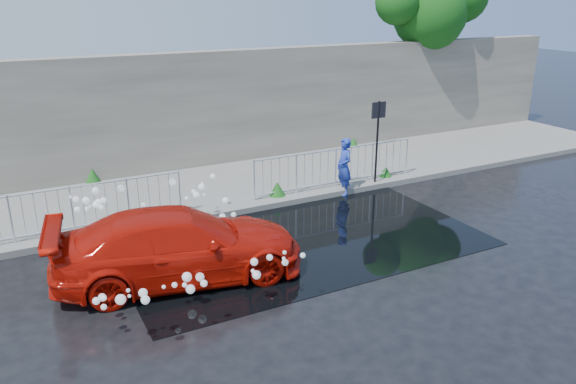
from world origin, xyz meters
name	(u,v)px	position (x,y,z in m)	size (l,w,h in m)	color
ground	(299,259)	(0.00, 0.00, 0.00)	(90.00, 90.00, 0.00)	black
pavement	(215,188)	(0.00, 5.00, 0.07)	(30.00, 4.00, 0.15)	slate
curb	(242,210)	(0.00, 3.00, 0.08)	(30.00, 0.25, 0.16)	slate
retaining_wall	(187,111)	(0.00, 7.20, 1.90)	(30.00, 0.60, 3.50)	#605951
puddle	(297,237)	(0.50, 1.00, 0.01)	(8.00, 5.00, 0.01)	black
sign_post	(378,129)	(4.20, 3.10, 1.72)	(0.45, 0.06, 2.50)	black
tree	(433,9)	(9.68, 7.42, 4.75)	(4.81, 2.73, 6.20)	#332114
railing_left	(72,208)	(-4.00, 3.35, 0.74)	(5.05, 0.05, 1.10)	silver
railing_right	(336,166)	(3.00, 3.35, 0.74)	(5.05, 0.05, 1.10)	silver
weeds	(205,186)	(-0.43, 4.54, 0.32)	(12.17, 3.93, 0.41)	#155119
water_spray	(160,229)	(-2.55, 1.31, 0.71)	(3.70, 5.41, 1.05)	white
red_car	(179,245)	(-2.43, 0.38, 0.69)	(1.94, 4.78, 1.39)	#B51107
person	(344,167)	(3.06, 3.00, 0.80)	(0.58, 0.38, 1.60)	#2239AD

